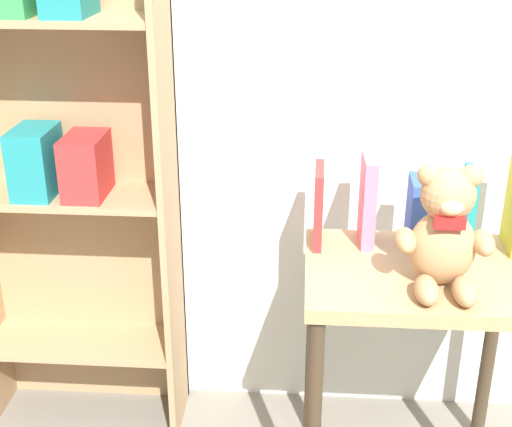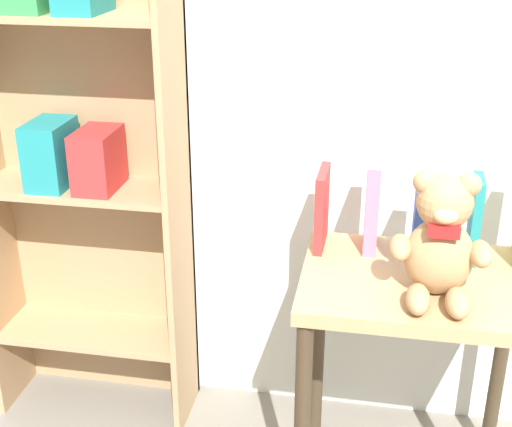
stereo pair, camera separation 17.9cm
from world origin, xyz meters
name	(u,v)px [view 1 (the left image)]	position (x,y,z in m)	size (l,w,h in m)	color
wall_back	(380,7)	(0.00, 1.25, 1.25)	(4.80, 0.06, 2.50)	silver
bookshelf_side	(67,162)	(-0.85, 1.12, 0.84)	(0.60, 0.24, 1.51)	tan
display_table	(416,311)	(0.11, 0.87, 0.55)	(0.57, 0.44, 0.67)	tan
teddy_bear	(445,233)	(0.14, 0.80, 0.81)	(0.23, 0.21, 0.30)	tan
book_standing_red	(318,206)	(-0.15, 1.01, 0.77)	(0.02, 0.15, 0.21)	red
book_standing_pink	(368,200)	(-0.02, 1.02, 0.79)	(0.03, 0.13, 0.24)	#D17093
book_standing_blue	(416,212)	(0.11, 1.02, 0.76)	(0.04, 0.12, 0.18)	#2D51B7
book_standing_teal	(468,209)	(0.24, 1.00, 0.78)	(0.02, 0.11, 0.22)	teal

